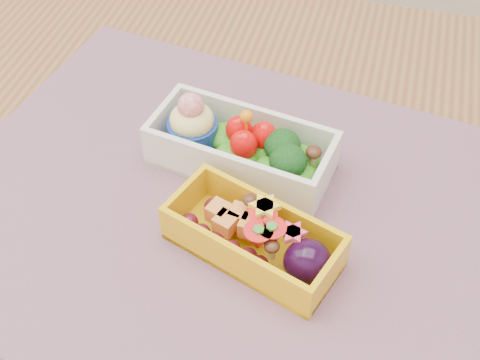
% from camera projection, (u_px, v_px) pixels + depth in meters
% --- Properties ---
extents(table, '(1.20, 0.80, 0.75)m').
position_uv_depth(table, '(270.00, 274.00, 0.67)').
color(table, brown).
rests_on(table, ground).
extents(placemat, '(0.62, 0.51, 0.00)m').
position_uv_depth(placemat, '(231.00, 210.00, 0.60)').
color(placemat, gray).
rests_on(placemat, table).
extents(bento_white, '(0.19, 0.11, 0.07)m').
position_uv_depth(bento_white, '(240.00, 147.00, 0.62)').
color(bento_white, silver).
rests_on(bento_white, placemat).
extents(bento_yellow, '(0.17, 0.11, 0.05)m').
position_uv_depth(bento_yellow, '(256.00, 238.00, 0.55)').
color(bento_yellow, '#E6AF0B').
rests_on(bento_yellow, placemat).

